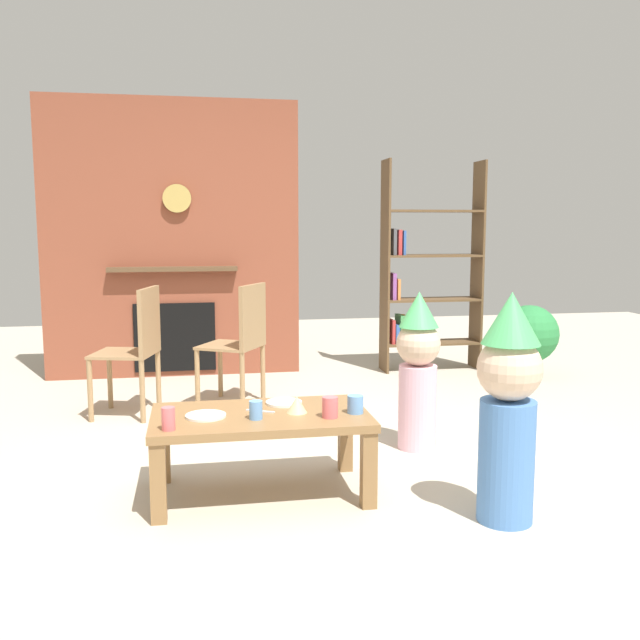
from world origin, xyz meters
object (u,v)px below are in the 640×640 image
object	(u,v)px
bookshelf	(424,277)
paper_cup_near_left	(355,404)
dining_chair_left	(137,344)
dining_chair_middle	(241,337)
paper_plate_rear	(284,402)
child_in_pink	(418,366)
birthday_cake_slice	(297,404)
paper_cup_near_right	(256,410)
paper_cup_far_left	(330,407)
child_with_cone_hat	(508,402)
potted_plant_tall	(529,337)
paper_cup_center	(168,419)
coffee_table	(261,426)
paper_plate_front	(206,416)

from	to	relation	value
bookshelf	paper_cup_near_left	world-z (taller)	bookshelf
dining_chair_left	paper_cup_near_left	bearing A→B (deg)	139.22
dining_chair_middle	paper_plate_rear	bearing A→B (deg)	123.42
dining_chair_left	bookshelf	bearing A→B (deg)	-140.45
paper_cup_near_left	child_in_pink	xyz separation A→B (m)	(0.53, 0.63, 0.04)
bookshelf	birthday_cake_slice	xyz separation A→B (m)	(-1.58, -2.77, -0.41)
paper_cup_near_right	dining_chair_left	xyz separation A→B (m)	(-0.67, 1.69, 0.06)
paper_cup_far_left	child_in_pink	bearing A→B (deg)	45.90
child_with_cone_hat	paper_cup_near_right	bearing A→B (deg)	5.03
paper_cup_near_left	child_with_cone_hat	world-z (taller)	child_with_cone_hat
dining_chair_middle	potted_plant_tall	bearing A→B (deg)	-142.29
paper_cup_center	paper_plate_rear	world-z (taller)	paper_cup_center
paper_cup_far_left	paper_cup_near_left	bearing A→B (deg)	21.99
coffee_table	child_with_cone_hat	world-z (taller)	child_with_cone_hat
birthday_cake_slice	coffee_table	bearing A→B (deg)	174.18
paper_plate_front	potted_plant_tall	bearing A→B (deg)	37.69
paper_cup_near_right	paper_plate_front	distance (m)	0.25
paper_cup_near_right	child_with_cone_hat	bearing A→B (deg)	-20.92
birthday_cake_slice	potted_plant_tall	world-z (taller)	potted_plant_tall
coffee_table	paper_plate_front	size ratio (longest dim) A/B	5.43
coffee_table	bookshelf	bearing A→B (deg)	57.44
dining_chair_left	potted_plant_tall	distance (m)	3.23
paper_plate_front	paper_cup_center	bearing A→B (deg)	-131.51
potted_plant_tall	birthday_cake_slice	bearing A→B (deg)	-137.33
paper_plate_front	paper_plate_rear	xyz separation A→B (m)	(0.40, 0.18, 0.00)
paper_plate_front	paper_plate_rear	bearing A→B (deg)	24.66
coffee_table	potted_plant_tall	size ratio (longest dim) A/B	1.61
paper_cup_far_left	child_with_cone_hat	distance (m)	0.83
dining_chair_left	paper_cup_near_right	bearing A→B (deg)	126.09
paper_cup_near_right	dining_chair_middle	bearing A→B (deg)	88.17
child_in_pink	paper_cup_near_left	bearing A→B (deg)	20.83
dining_chair_middle	potted_plant_tall	size ratio (longest dim) A/B	1.37
paper_plate_rear	dining_chair_middle	distance (m)	1.59
paper_plate_front	dining_chair_left	distance (m)	1.67
paper_plate_front	child_in_pink	world-z (taller)	child_in_pink
paper_cup_near_right	potted_plant_tall	size ratio (longest dim) A/B	0.14
paper_cup_center	dining_chair_left	bearing A→B (deg)	98.59
birthday_cake_slice	child_in_pink	xyz separation A→B (m)	(0.81, 0.57, 0.05)
paper_cup_center	dining_chair_middle	distance (m)	2.01
paper_cup_near_left	dining_chair_left	world-z (taller)	dining_chair_left
paper_plate_front	dining_chair_middle	bearing A→B (deg)	80.58
paper_cup_near_right	paper_cup_near_left	bearing A→B (deg)	2.51
bookshelf	paper_plate_rear	world-z (taller)	bookshelf
paper_cup_near_right	dining_chair_left	bearing A→B (deg)	111.72
bookshelf	potted_plant_tall	size ratio (longest dim) A/B	2.89
paper_cup_far_left	potted_plant_tall	distance (m)	3.11
coffee_table	paper_cup_center	xyz separation A→B (m)	(-0.43, -0.21, 0.12)
paper_cup_near_right	dining_chair_middle	world-z (taller)	dining_chair_middle
birthday_cake_slice	child_with_cone_hat	bearing A→B (deg)	-29.48
paper_cup_near_right	paper_plate_front	xyz separation A→B (m)	(-0.23, 0.08, -0.04)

